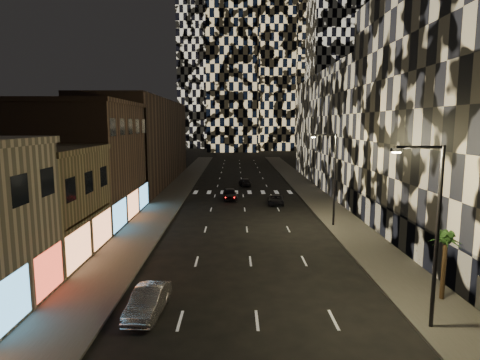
{
  "coord_description": "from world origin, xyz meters",
  "views": [
    {
      "loc": [
        -1.12,
        -8.58,
        10.16
      ],
      "look_at": [
        -0.77,
        20.67,
        6.0
      ],
      "focal_mm": 30.0,
      "sensor_mm": 36.0,
      "label": 1
    }
  ],
  "objects_px": {
    "car_silver_parked": "(148,302)",
    "palm_tree": "(446,243)",
    "streetlight_near": "(433,224)",
    "car_dark_midlane": "(230,194)",
    "car_dark_oncoming": "(245,182)",
    "car_dark_rightlane": "(276,200)",
    "streetlight_far": "(332,173)"
  },
  "relations": [
    {
      "from": "streetlight_near",
      "to": "car_dark_oncoming",
      "type": "height_order",
      "value": "streetlight_near"
    },
    {
      "from": "car_silver_parked",
      "to": "palm_tree",
      "type": "distance_m",
      "value": 16.86
    },
    {
      "from": "streetlight_far",
      "to": "car_silver_parked",
      "type": "xyz_separation_m",
      "value": [
        -14.15,
        -18.26,
        -4.64
      ]
    },
    {
      "from": "streetlight_near",
      "to": "streetlight_far",
      "type": "bearing_deg",
      "value": 90.0
    },
    {
      "from": "streetlight_near",
      "to": "car_dark_midlane",
      "type": "xyz_separation_m",
      "value": [
        -10.16,
        34.25,
        -4.59
      ]
    },
    {
      "from": "streetlight_near",
      "to": "car_dark_rightlane",
      "type": "relative_size",
      "value": 2.17
    },
    {
      "from": "car_dark_oncoming",
      "to": "palm_tree",
      "type": "bearing_deg",
      "value": 97.46
    },
    {
      "from": "car_silver_parked",
      "to": "palm_tree",
      "type": "xyz_separation_m",
      "value": [
        16.57,
        1.44,
        2.74
      ]
    },
    {
      "from": "car_silver_parked",
      "to": "car_dark_oncoming",
      "type": "distance_m",
      "value": 44.92
    },
    {
      "from": "streetlight_near",
      "to": "car_dark_midlane",
      "type": "bearing_deg",
      "value": 106.53
    },
    {
      "from": "streetlight_near",
      "to": "palm_tree",
      "type": "bearing_deg",
      "value": 52.77
    },
    {
      "from": "car_dark_midlane",
      "to": "car_dark_rightlane",
      "type": "height_order",
      "value": "car_dark_midlane"
    },
    {
      "from": "car_dark_oncoming",
      "to": "palm_tree",
      "type": "distance_m",
      "value": 44.34
    },
    {
      "from": "car_dark_rightlane",
      "to": "palm_tree",
      "type": "distance_m",
      "value": 28.62
    },
    {
      "from": "car_silver_parked",
      "to": "streetlight_far",
      "type": "bearing_deg",
      "value": 57.09
    },
    {
      "from": "car_silver_parked",
      "to": "palm_tree",
      "type": "bearing_deg",
      "value": 9.85
    },
    {
      "from": "car_dark_oncoming",
      "to": "palm_tree",
      "type": "height_order",
      "value": "palm_tree"
    },
    {
      "from": "streetlight_near",
      "to": "streetlight_far",
      "type": "relative_size",
      "value": 1.0
    },
    {
      "from": "car_dark_oncoming",
      "to": "car_silver_parked",
      "type": "bearing_deg",
      "value": 75.97
    },
    {
      "from": "car_dark_midlane",
      "to": "car_dark_rightlane",
      "type": "bearing_deg",
      "value": -35.47
    },
    {
      "from": "streetlight_near",
      "to": "car_silver_parked",
      "type": "bearing_deg",
      "value": 172.98
    },
    {
      "from": "streetlight_near",
      "to": "car_dark_midlane",
      "type": "distance_m",
      "value": 36.02
    },
    {
      "from": "streetlight_far",
      "to": "palm_tree",
      "type": "distance_m",
      "value": 17.1
    },
    {
      "from": "car_silver_parked",
      "to": "car_dark_midlane",
      "type": "height_order",
      "value": "car_dark_midlane"
    },
    {
      "from": "streetlight_far",
      "to": "car_dark_oncoming",
      "type": "distance_m",
      "value": 27.78
    },
    {
      "from": "streetlight_near",
      "to": "palm_tree",
      "type": "relative_size",
      "value": 2.25
    },
    {
      "from": "streetlight_near",
      "to": "car_dark_oncoming",
      "type": "distance_m",
      "value": 47.12
    },
    {
      "from": "streetlight_far",
      "to": "car_dark_midlane",
      "type": "bearing_deg",
      "value": 125.5
    },
    {
      "from": "streetlight_far",
      "to": "palm_tree",
      "type": "relative_size",
      "value": 2.25
    },
    {
      "from": "streetlight_far",
      "to": "car_dark_rightlane",
      "type": "distance_m",
      "value": 12.62
    },
    {
      "from": "streetlight_near",
      "to": "palm_tree",
      "type": "distance_m",
      "value": 4.43
    },
    {
      "from": "streetlight_far",
      "to": "car_silver_parked",
      "type": "height_order",
      "value": "streetlight_far"
    }
  ]
}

